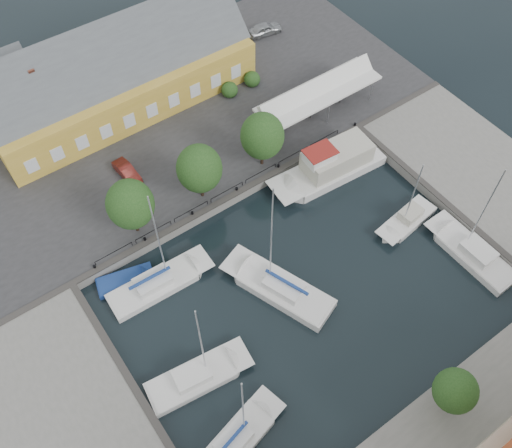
{
  "coord_description": "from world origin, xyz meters",
  "views": [
    {
      "loc": [
        -17.48,
        -18.55,
        43.71
      ],
      "look_at": [
        0.0,
        6.0,
        1.5
      ],
      "focal_mm": 40.0,
      "sensor_mm": 36.0,
      "label": 1
    }
  ],
  "objects_px": {
    "warehouse": "(111,77)",
    "east_boat_b": "(407,221)",
    "east_boat_c": "(472,254)",
    "west_boat_c": "(197,378)",
    "car_silver": "(265,29)",
    "car_red": "(127,172)",
    "center_sailboat": "(280,289)",
    "west_boat_a": "(158,285)",
    "west_boat_d": "(237,440)",
    "tent_canopy": "(319,93)",
    "launch_nw": "(125,282)",
    "trawler": "(331,167)"
  },
  "relations": [
    {
      "from": "center_sailboat",
      "to": "west_boat_d",
      "type": "bearing_deg",
      "value": -140.8
    },
    {
      "from": "car_red",
      "to": "east_boat_b",
      "type": "bearing_deg",
      "value": -50.79
    },
    {
      "from": "west_boat_a",
      "to": "west_boat_d",
      "type": "distance_m",
      "value": 14.93
    },
    {
      "from": "center_sailboat",
      "to": "west_boat_c",
      "type": "xyz_separation_m",
      "value": [
        -10.04,
        -2.53,
        -0.1
      ]
    },
    {
      "from": "car_red",
      "to": "car_silver",
      "type": "bearing_deg",
      "value": 18.49
    },
    {
      "from": "east_boat_b",
      "to": "west_boat_a",
      "type": "distance_m",
      "value": 23.7
    },
    {
      "from": "east_boat_c",
      "to": "west_boat_d",
      "type": "bearing_deg",
      "value": -177.56
    },
    {
      "from": "center_sailboat",
      "to": "east_boat_b",
      "type": "relative_size",
      "value": 1.5
    },
    {
      "from": "warehouse",
      "to": "east_boat_b",
      "type": "distance_m",
      "value": 33.37
    },
    {
      "from": "warehouse",
      "to": "car_red",
      "type": "relative_size",
      "value": 7.74
    },
    {
      "from": "west_boat_d",
      "to": "tent_canopy",
      "type": "bearing_deg",
      "value": 41.41
    },
    {
      "from": "tent_canopy",
      "to": "trawler",
      "type": "relative_size",
      "value": 1.11
    },
    {
      "from": "west_boat_a",
      "to": "launch_nw",
      "type": "bearing_deg",
      "value": 137.39
    },
    {
      "from": "warehouse",
      "to": "car_red",
      "type": "bearing_deg",
      "value": -111.96
    },
    {
      "from": "car_silver",
      "to": "west_boat_d",
      "type": "relative_size",
      "value": 0.38
    },
    {
      "from": "car_silver",
      "to": "car_red",
      "type": "xyz_separation_m",
      "value": [
        -24.12,
        -10.39,
        -0.11
      ]
    },
    {
      "from": "car_red",
      "to": "west_boat_a",
      "type": "bearing_deg",
      "value": -111.33
    },
    {
      "from": "warehouse",
      "to": "trawler",
      "type": "relative_size",
      "value": 2.27
    },
    {
      "from": "west_boat_c",
      "to": "tent_canopy",
      "type": "bearing_deg",
      "value": 33.58
    },
    {
      "from": "west_boat_a",
      "to": "west_boat_d",
      "type": "relative_size",
      "value": 1.14
    },
    {
      "from": "east_boat_c",
      "to": "west_boat_c",
      "type": "height_order",
      "value": "east_boat_c"
    },
    {
      "from": "warehouse",
      "to": "center_sailboat",
      "type": "relative_size",
      "value": 2.04
    },
    {
      "from": "car_silver",
      "to": "center_sailboat",
      "type": "bearing_deg",
      "value": 155.56
    },
    {
      "from": "east_boat_b",
      "to": "center_sailboat",
      "type": "bearing_deg",
      "value": 175.69
    },
    {
      "from": "warehouse",
      "to": "center_sailboat",
      "type": "height_order",
      "value": "center_sailboat"
    },
    {
      "from": "tent_canopy",
      "to": "center_sailboat",
      "type": "relative_size",
      "value": 1.0
    },
    {
      "from": "car_silver",
      "to": "launch_nw",
      "type": "xyz_separation_m",
      "value": [
        -29.91,
        -20.29,
        -1.62
      ]
    },
    {
      "from": "west_boat_c",
      "to": "west_boat_a",
      "type": "bearing_deg",
      "value": 79.3
    },
    {
      "from": "center_sailboat",
      "to": "trawler",
      "type": "xyz_separation_m",
      "value": [
        12.17,
        7.82,
        0.65
      ]
    },
    {
      "from": "car_red",
      "to": "west_boat_d",
      "type": "relative_size",
      "value": 0.33
    },
    {
      "from": "tent_canopy",
      "to": "east_boat_c",
      "type": "bearing_deg",
      "value": -88.8
    },
    {
      "from": "tent_canopy",
      "to": "trawler",
      "type": "xyz_separation_m",
      "value": [
        -3.69,
        -6.85,
        -2.67
      ]
    },
    {
      "from": "east_boat_c",
      "to": "west_boat_c",
      "type": "relative_size",
      "value": 1.01
    },
    {
      "from": "warehouse",
      "to": "east_boat_b",
      "type": "xyz_separation_m",
      "value": [
        14.86,
        -29.59,
        -4.17
      ]
    },
    {
      "from": "trawler",
      "to": "center_sailboat",
      "type": "bearing_deg",
      "value": -147.3
    },
    {
      "from": "car_silver",
      "to": "west_boat_d",
      "type": "height_order",
      "value": "west_boat_d"
    },
    {
      "from": "east_boat_b",
      "to": "west_boat_a",
      "type": "xyz_separation_m",
      "value": [
        -22.45,
        7.59,
        0.01
      ]
    },
    {
      "from": "warehouse",
      "to": "tent_canopy",
      "type": "bearing_deg",
      "value": -39.86
    },
    {
      "from": "car_silver",
      "to": "car_red",
      "type": "height_order",
      "value": "car_silver"
    },
    {
      "from": "west_boat_d",
      "to": "launch_nw",
      "type": "distance_m",
      "value": 16.89
    },
    {
      "from": "center_sailboat",
      "to": "west_boat_a",
      "type": "height_order",
      "value": "center_sailboat"
    },
    {
      "from": "warehouse",
      "to": "car_silver",
      "type": "bearing_deg",
      "value": 1.03
    },
    {
      "from": "warehouse",
      "to": "west_boat_a",
      "type": "distance_m",
      "value": 23.63
    },
    {
      "from": "east_boat_c",
      "to": "trawler",
      "type": "bearing_deg",
      "value": 105.46
    },
    {
      "from": "west_boat_d",
      "to": "launch_nw",
      "type": "xyz_separation_m",
      "value": [
        -0.41,
        16.88,
        -0.18
      ]
    },
    {
      "from": "car_red",
      "to": "west_boat_d",
      "type": "height_order",
      "value": "west_boat_d"
    },
    {
      "from": "car_silver",
      "to": "west_boat_c",
      "type": "bearing_deg",
      "value": 146.28
    },
    {
      "from": "center_sailboat",
      "to": "trawler",
      "type": "distance_m",
      "value": 14.48
    },
    {
      "from": "car_red",
      "to": "west_boat_a",
      "type": "height_order",
      "value": "west_boat_a"
    },
    {
      "from": "center_sailboat",
      "to": "west_boat_c",
      "type": "height_order",
      "value": "center_sailboat"
    }
  ]
}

